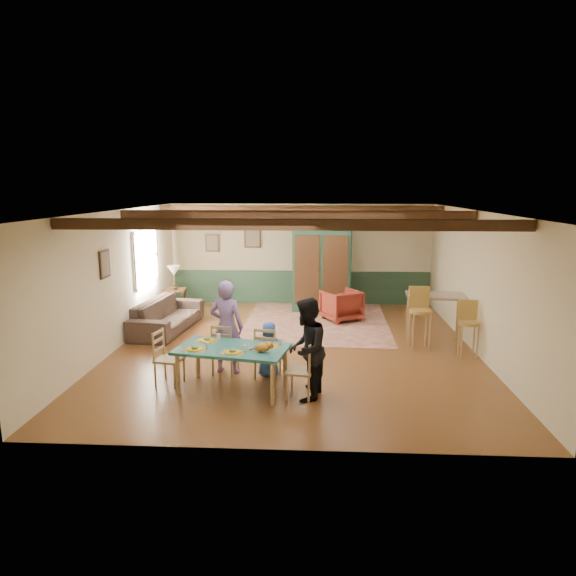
# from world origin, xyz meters

# --- Properties ---
(floor) EXTENTS (8.00, 8.00, 0.00)m
(floor) POSITION_xyz_m (0.00, 0.00, 0.00)
(floor) COLOR #5A3319
(floor) RESTS_ON ground
(wall_back) EXTENTS (7.00, 0.02, 2.70)m
(wall_back) POSITION_xyz_m (0.00, 4.00, 1.35)
(wall_back) COLOR beige
(wall_back) RESTS_ON floor
(wall_left) EXTENTS (0.02, 8.00, 2.70)m
(wall_left) POSITION_xyz_m (-3.50, 0.00, 1.35)
(wall_left) COLOR beige
(wall_left) RESTS_ON floor
(wall_right) EXTENTS (0.02, 8.00, 2.70)m
(wall_right) POSITION_xyz_m (3.50, 0.00, 1.35)
(wall_right) COLOR beige
(wall_right) RESTS_ON floor
(ceiling) EXTENTS (7.00, 8.00, 0.02)m
(ceiling) POSITION_xyz_m (0.00, 0.00, 2.70)
(ceiling) COLOR white
(ceiling) RESTS_ON wall_back
(wainscot_back) EXTENTS (6.95, 0.03, 0.90)m
(wainscot_back) POSITION_xyz_m (0.00, 3.98, 0.45)
(wainscot_back) COLOR #213D2C
(wainscot_back) RESTS_ON floor
(ceiling_beam_front) EXTENTS (6.95, 0.16, 0.16)m
(ceiling_beam_front) POSITION_xyz_m (0.00, -2.30, 2.61)
(ceiling_beam_front) COLOR black
(ceiling_beam_front) RESTS_ON ceiling
(ceiling_beam_mid) EXTENTS (6.95, 0.16, 0.16)m
(ceiling_beam_mid) POSITION_xyz_m (0.00, 0.40, 2.61)
(ceiling_beam_mid) COLOR black
(ceiling_beam_mid) RESTS_ON ceiling
(ceiling_beam_back) EXTENTS (6.95, 0.16, 0.16)m
(ceiling_beam_back) POSITION_xyz_m (0.00, 3.00, 2.61)
(ceiling_beam_back) COLOR black
(ceiling_beam_back) RESTS_ON ceiling
(window_left) EXTENTS (0.06, 1.60, 1.30)m
(window_left) POSITION_xyz_m (-3.47, 1.70, 1.55)
(window_left) COLOR white
(window_left) RESTS_ON wall_left
(picture_left_wall) EXTENTS (0.04, 0.42, 0.52)m
(picture_left_wall) POSITION_xyz_m (-3.47, -0.60, 1.75)
(picture_left_wall) COLOR gray
(picture_left_wall) RESTS_ON wall_left
(picture_back_a) EXTENTS (0.45, 0.04, 0.55)m
(picture_back_a) POSITION_xyz_m (-1.30, 3.97, 1.80)
(picture_back_a) COLOR gray
(picture_back_a) RESTS_ON wall_back
(picture_back_b) EXTENTS (0.38, 0.04, 0.48)m
(picture_back_b) POSITION_xyz_m (-2.40, 3.97, 1.65)
(picture_back_b) COLOR gray
(picture_back_b) RESTS_ON wall_back
(dining_table) EXTENTS (1.84, 1.24, 0.70)m
(dining_table) POSITION_xyz_m (-0.87, -2.20, 0.35)
(dining_table) COLOR #1D5C56
(dining_table) RESTS_ON floor
(dining_chair_far_left) EXTENTS (0.46, 0.48, 0.89)m
(dining_chair_far_left) POSITION_xyz_m (-1.11, -1.47, 0.45)
(dining_chair_far_left) COLOR #9E7C4F
(dining_chair_far_left) RESTS_ON floor
(dining_chair_far_right) EXTENTS (0.46, 0.48, 0.89)m
(dining_chair_far_right) POSITION_xyz_m (-0.37, -1.61, 0.45)
(dining_chair_far_right) COLOR #9E7C4F
(dining_chair_far_right) RESTS_ON floor
(dining_chair_end_left) EXTENTS (0.48, 0.46, 0.89)m
(dining_chair_end_left) POSITION_xyz_m (-1.93, -2.00, 0.45)
(dining_chair_end_left) COLOR #9E7C4F
(dining_chair_end_left) RESTS_ON floor
(dining_chair_end_right) EXTENTS (0.48, 0.46, 0.89)m
(dining_chair_end_right) POSITION_xyz_m (0.19, -2.41, 0.45)
(dining_chair_end_right) COLOR #9E7C4F
(dining_chair_end_right) RESTS_ON floor
(person_man) EXTENTS (0.65, 0.49, 1.62)m
(person_man) POSITION_xyz_m (-1.09, -1.39, 0.81)
(person_man) COLOR #7B599A
(person_man) RESTS_ON floor
(person_woman) EXTENTS (0.72, 0.85, 1.55)m
(person_woman) POSITION_xyz_m (0.28, -2.42, 0.77)
(person_woman) COLOR black
(person_woman) RESTS_ON floor
(person_child) EXTENTS (0.51, 0.38, 0.94)m
(person_child) POSITION_xyz_m (-0.36, -1.54, 0.47)
(person_child) COLOR #284CA3
(person_child) RESTS_ON floor
(cat) EXTENTS (0.36, 0.19, 0.17)m
(cat) POSITION_xyz_m (-0.38, -2.39, 0.79)
(cat) COLOR orange
(cat) RESTS_ON dining_table
(place_setting_near_left) EXTENTS (0.42, 0.35, 0.11)m
(place_setting_near_left) POSITION_xyz_m (-1.42, -2.33, 0.76)
(place_setting_near_left) COLOR gold
(place_setting_near_left) RESTS_ON dining_table
(place_setting_near_center) EXTENTS (0.42, 0.35, 0.11)m
(place_setting_near_center) POSITION_xyz_m (-0.82, -2.45, 0.76)
(place_setting_near_center) COLOR gold
(place_setting_near_center) RESTS_ON dining_table
(place_setting_far_left) EXTENTS (0.42, 0.35, 0.11)m
(place_setting_far_left) POSITION_xyz_m (-1.33, -1.87, 0.76)
(place_setting_far_left) COLOR gold
(place_setting_far_left) RESTS_ON dining_table
(place_setting_far_right) EXTENTS (0.42, 0.35, 0.11)m
(place_setting_far_right) POSITION_xyz_m (-0.32, -2.07, 0.76)
(place_setting_far_right) COLOR gold
(place_setting_far_right) RESTS_ON dining_table
(area_rug) EXTENTS (3.40, 4.01, 0.01)m
(area_rug) POSITION_xyz_m (0.44, 2.03, 0.01)
(area_rug) COLOR tan
(area_rug) RESTS_ON floor
(armoire) EXTENTS (1.67, 0.81, 2.28)m
(armoire) POSITION_xyz_m (0.57, 3.17, 1.14)
(armoire) COLOR #163726
(armoire) RESTS_ON floor
(armchair) EXTENTS (1.09, 1.10, 0.74)m
(armchair) POSITION_xyz_m (1.02, 2.22, 0.37)
(armchair) COLOR #4E130F
(armchair) RESTS_ON floor
(sofa) EXTENTS (1.16, 2.42, 0.68)m
(sofa) POSITION_xyz_m (-2.88, 1.17, 0.34)
(sofa) COLOR #342721
(sofa) RESTS_ON floor
(end_table) EXTENTS (0.57, 0.57, 0.64)m
(end_table) POSITION_xyz_m (-3.10, 2.59, 0.32)
(end_table) COLOR black
(end_table) RESTS_ON floor
(table_lamp) EXTENTS (0.35, 0.35, 0.59)m
(table_lamp) POSITION_xyz_m (-3.10, 2.59, 0.94)
(table_lamp) COLOR tan
(table_lamp) RESTS_ON end_table
(counter_table) EXTENTS (1.24, 0.80, 0.98)m
(counter_table) POSITION_xyz_m (2.86, 0.67, 0.49)
(counter_table) COLOR #9F907B
(counter_table) RESTS_ON floor
(bar_stool_left) EXTENTS (0.44, 0.48, 1.22)m
(bar_stool_left) POSITION_xyz_m (2.47, 0.14, 0.61)
(bar_stool_left) COLOR #B29045
(bar_stool_left) RESTS_ON floor
(bar_stool_right) EXTENTS (0.40, 0.44, 1.07)m
(bar_stool_right) POSITION_xyz_m (3.26, -0.36, 0.53)
(bar_stool_right) COLOR #B29045
(bar_stool_right) RESTS_ON floor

